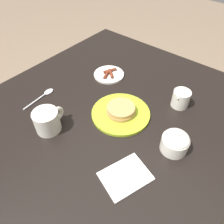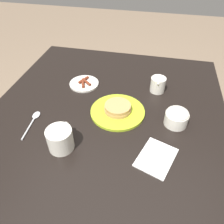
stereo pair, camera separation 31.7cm
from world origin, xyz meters
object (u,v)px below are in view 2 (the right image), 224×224
Objects in this scene: creamer_pitcher at (158,84)px; napkin at (156,158)px; side_plate_bacon at (84,83)px; sugar_bowl at (177,117)px; spoon at (34,119)px; pancake_plate at (118,110)px; coffee_mug at (60,138)px.

creamer_pitcher reaches higher than napkin.
side_plate_bacon is 1.41× the size of creamer_pitcher.
side_plate_bacon is 0.51m from sugar_bowl.
sugar_bowl is 0.21m from napkin.
spoon is (-0.10, 0.60, -0.04)m from sugar_bowl.
sugar_bowl reaches higher than pancake_plate.
coffee_mug reaches higher than side_plate_bacon.
creamer_pitcher is (0.44, -0.33, -0.01)m from coffee_mug.
creamer_pitcher is 0.63× the size of spoon.
pancake_plate is 2.25× the size of creamer_pitcher.
coffee_mug is at bearing -173.68° from side_plate_bacon.
pancake_plate is at bearing -70.06° from spoon.
sugar_bowl reaches higher than creamer_pitcher.
napkin is 1.07× the size of spoon.
sugar_bowl is at bearing -62.83° from coffee_mug.
coffee_mug is 0.55m from creamer_pitcher.
creamer_pitcher is 0.59× the size of napkin.
pancake_plate is 0.28m from napkin.
creamer_pitcher is at bearing -56.88° from spoon.
creamer_pitcher is at bearing -86.23° from side_plate_bacon.
coffee_mug is 0.75× the size of spoon.
pancake_plate is 0.37m from spoon.
pancake_plate is 0.25m from sugar_bowl.
pancake_plate is at bearing -35.47° from coffee_mug.
pancake_plate is at bearing 85.32° from sugar_bowl.
coffee_mug is at bearing 144.53° from pancake_plate.
creamer_pitcher is (0.20, -0.16, 0.03)m from pancake_plate.
creamer_pitcher is 0.60m from spoon.
sugar_bowl reaches higher than spoon.
sugar_bowl is 0.61m from spoon.
sugar_bowl reaches higher than side_plate_bacon.
coffee_mug is 0.47m from sugar_bowl.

